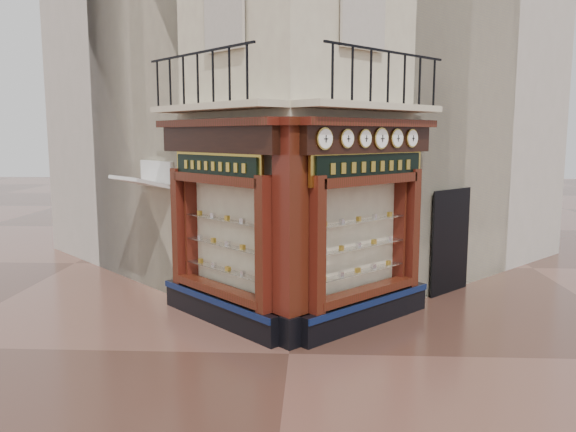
# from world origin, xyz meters

# --- Properties ---
(ground) EXTENTS (80.00, 80.00, 0.00)m
(ground) POSITION_xyz_m (0.00, 0.00, 0.00)
(ground) COLOR #482B21
(ground) RESTS_ON ground
(main_building) EXTENTS (11.31, 11.31, 12.00)m
(main_building) POSITION_xyz_m (0.00, 6.16, 6.00)
(main_building) COLOR beige
(main_building) RESTS_ON ground
(neighbour_left) EXTENTS (11.31, 11.31, 11.00)m
(neighbour_left) POSITION_xyz_m (-2.47, 8.63, 5.50)
(neighbour_left) COLOR beige
(neighbour_left) RESTS_ON ground
(neighbour_right) EXTENTS (11.31, 11.31, 11.00)m
(neighbour_right) POSITION_xyz_m (2.47, 8.63, 5.50)
(neighbour_right) COLOR beige
(neighbour_right) RESTS_ON ground
(shopfront_left) EXTENTS (2.86, 2.86, 3.98)m
(shopfront_left) POSITION_xyz_m (-1.41, 1.57, 1.98)
(shopfront_left) COLOR black
(shopfront_left) RESTS_ON ground
(shopfront_right) EXTENTS (2.86, 2.86, 3.98)m
(shopfront_right) POSITION_xyz_m (1.41, 1.57, 1.98)
(shopfront_right) COLOR black
(shopfront_right) RESTS_ON ground
(corner_pilaster) EXTENTS (0.85, 0.85, 3.98)m
(corner_pilaster) POSITION_xyz_m (0.00, 0.50, 1.95)
(corner_pilaster) COLOR black
(corner_pilaster) RESTS_ON ground
(balcony) EXTENTS (5.94, 2.97, 1.03)m
(balcony) POSITION_xyz_m (0.00, 1.49, 4.22)
(balcony) COLOR beige
(balcony) RESTS_ON ground
(clock_a) EXTENTS (0.30, 0.30, 0.38)m
(clock_a) POSITION_xyz_m (0.58, 0.47, 3.62)
(clock_a) COLOR gold
(clock_a) RESTS_ON ground
(clock_b) EXTENTS (0.27, 0.27, 0.34)m
(clock_b) POSITION_xyz_m (0.98, 0.88, 3.62)
(clock_b) COLOR gold
(clock_b) RESTS_ON ground
(clock_c) EXTENTS (0.28, 0.28, 0.34)m
(clock_c) POSITION_xyz_m (1.32, 1.22, 3.62)
(clock_c) COLOR gold
(clock_c) RESTS_ON ground
(clock_d) EXTENTS (0.32, 0.32, 0.40)m
(clock_d) POSITION_xyz_m (1.65, 1.55, 3.62)
(clock_d) COLOR gold
(clock_d) RESTS_ON ground
(clock_e) EXTENTS (0.30, 0.30, 0.37)m
(clock_e) POSITION_xyz_m (1.99, 1.89, 3.62)
(clock_e) COLOR gold
(clock_e) RESTS_ON ground
(clock_f) EXTENTS (0.29, 0.29, 0.36)m
(clock_f) POSITION_xyz_m (2.34, 2.23, 3.62)
(clock_f) COLOR gold
(clock_f) RESTS_ON ground
(awning) EXTENTS (1.55, 1.55, 0.28)m
(awning) POSITION_xyz_m (-3.53, 3.32, 0.00)
(awning) COLOR silver
(awning) RESTS_ON ground
(signboard_left) EXTENTS (1.99, 1.99, 0.53)m
(signboard_left) POSITION_xyz_m (-1.46, 1.51, 3.10)
(signboard_left) COLOR gold
(signboard_left) RESTS_ON ground
(signboard_right) EXTENTS (2.29, 2.29, 0.61)m
(signboard_right) POSITION_xyz_m (1.46, 1.51, 3.10)
(signboard_right) COLOR gold
(signboard_right) RESTS_ON ground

